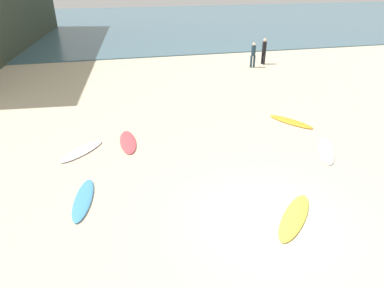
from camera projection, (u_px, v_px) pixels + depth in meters
ground_plane at (267, 220)px, 8.64m from camera, size 120.00×120.00×0.00m
ocean_water at (136, 22)px, 42.33m from camera, size 120.00×40.00×0.08m
surfboard_0 at (83, 199)px, 9.36m from camera, size 0.74×2.07×0.09m
surfboard_1 at (326, 150)px, 11.97m from camera, size 1.47×2.16×0.07m
surfboard_2 at (82, 151)px, 11.89m from camera, size 1.73×1.79×0.09m
surfboard_3 at (291, 122)px, 14.22m from camera, size 1.52×2.00×0.08m
surfboard_4 at (294, 217)px, 8.70m from camera, size 1.88×1.94×0.08m
surfboard_5 at (128, 142)px, 12.52m from camera, size 0.61×1.97×0.09m
beachgoer_near at (264, 50)px, 22.75m from camera, size 0.36×0.36×1.73m
beachgoer_mid at (253, 54)px, 22.00m from camera, size 0.35×0.35×1.63m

